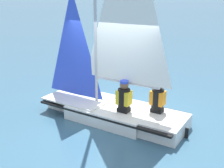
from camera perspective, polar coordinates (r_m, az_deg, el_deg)
name	(u,v)px	position (r m, az deg, el deg)	size (l,w,h in m)	color
ground_plane	(112,118)	(7.53, 0.00, -6.95)	(260.00, 260.00, 0.00)	#38607A
sailboat_main	(112,92)	(7.24, 0.03, -1.59)	(4.07, 2.34, 5.32)	white
sailor_helm	(124,101)	(6.95, 2.43, -3.52)	(0.40, 0.37, 1.16)	black
sailor_crew	(157,102)	(7.01, 9.23, -3.54)	(0.40, 0.37, 1.16)	black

